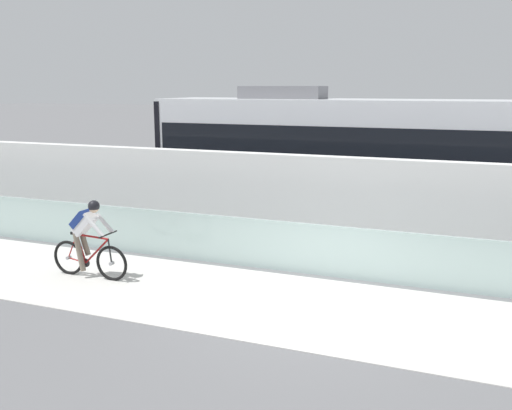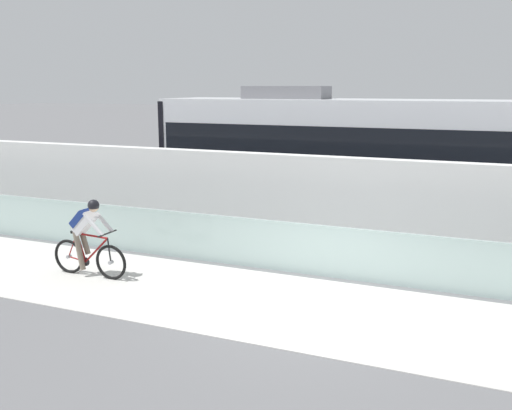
{
  "view_description": "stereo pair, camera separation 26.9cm",
  "coord_description": "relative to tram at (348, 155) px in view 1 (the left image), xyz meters",
  "views": [
    {
      "loc": [
        2.54,
        -8.96,
        3.78
      ],
      "look_at": [
        -1.9,
        2.35,
        1.25
      ],
      "focal_mm": 39.8,
      "sensor_mm": 36.0,
      "label": 1
    },
    {
      "loc": [
        2.79,
        -8.86,
        3.78
      ],
      "look_at": [
        -1.9,
        2.35,
        1.25
      ],
      "focal_mm": 39.8,
      "sensor_mm": 36.0,
      "label": 2
    }
  ],
  "objects": [
    {
      "name": "tram_rail_near",
      "position": [
        0.87,
        -0.72,
        -1.89
      ],
      "size": [
        32.0,
        0.08,
        0.01
      ],
      "primitive_type": "cube",
      "color": "#595654",
      "rests_on": "ground"
    },
    {
      "name": "concrete_barrier_wall",
      "position": [
        0.87,
        -3.2,
        -0.78
      ],
      "size": [
        32.0,
        0.36,
        2.23
      ],
      "primitive_type": "cube",
      "color": "white",
      "rests_on": "ground"
    },
    {
      "name": "bike_path_deck",
      "position": [
        0.87,
        -6.85,
        -1.89
      ],
      "size": [
        32.0,
        3.2,
        0.01
      ],
      "primitive_type": "cube",
      "color": "silver",
      "rests_on": "ground"
    },
    {
      "name": "glass_parapet",
      "position": [
        0.87,
        -5.0,
        -1.36
      ],
      "size": [
        32.0,
        0.05,
        1.06
      ],
      "primitive_type": "cube",
      "color": "#ADC6C1",
      "rests_on": "ground"
    },
    {
      "name": "tram",
      "position": [
        0.0,
        0.0,
        0.0
      ],
      "size": [
        11.06,
        2.54,
        3.81
      ],
      "color": "silver",
      "rests_on": "ground"
    },
    {
      "name": "tram_rail_far",
      "position": [
        0.87,
        0.72,
        -1.89
      ],
      "size": [
        32.0,
        0.08,
        0.01
      ],
      "primitive_type": "cube",
      "color": "#595654",
      "rests_on": "ground"
    },
    {
      "name": "ground_plane",
      "position": [
        0.87,
        -6.85,
        -1.89
      ],
      "size": [
        200.0,
        200.0,
        0.0
      ],
      "primitive_type": "plane",
      "color": "slate"
    },
    {
      "name": "cyclist_on_bike",
      "position": [
        -3.72,
        -6.85,
        -1.09
      ],
      "size": [
        1.77,
        0.58,
        1.61
      ],
      "color": "black",
      "rests_on": "ground"
    }
  ]
}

